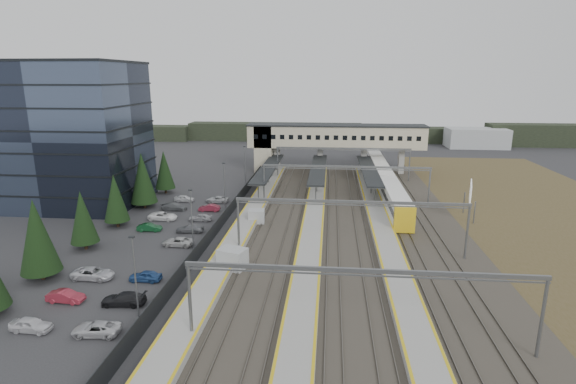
# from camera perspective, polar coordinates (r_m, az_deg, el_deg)

# --- Properties ---
(ground) EXTENTS (220.00, 220.00, 0.00)m
(ground) POSITION_cam_1_polar(r_m,az_deg,el_deg) (65.37, -3.09, -5.01)
(ground) COLOR #2B2B2D
(ground) RESTS_ON ground
(office_building) EXTENTS (24.30, 18.30, 24.30)m
(office_building) POSITION_cam_1_polar(r_m,az_deg,el_deg) (86.41, -26.43, 6.60)
(office_building) COLOR #38445A
(office_building) RESTS_ON ground
(conifer_row) EXTENTS (4.42, 49.82, 9.50)m
(conifer_row) POSITION_cam_1_polar(r_m,az_deg,el_deg) (67.27, -22.54, -1.24)
(conifer_row) COLOR black
(conifer_row) RESTS_ON ground
(car_park) EXTENTS (10.53, 44.50, 1.27)m
(car_park) POSITION_cam_1_polar(r_m,az_deg,el_deg) (62.46, -16.35, -5.96)
(car_park) COLOR silver
(car_park) RESTS_ON ground
(lampposts) EXTENTS (0.50, 53.25, 8.07)m
(lampposts) POSITION_cam_1_polar(r_m,az_deg,el_deg) (66.86, -9.78, -0.86)
(lampposts) COLOR slate
(lampposts) RESTS_ON ground
(fence) EXTENTS (0.08, 90.00, 2.00)m
(fence) POSITION_cam_1_polar(r_m,az_deg,el_deg) (70.91, -7.72, -2.70)
(fence) COLOR #26282B
(fence) RESTS_ON ground
(relay_cabin_near) EXTENTS (3.64, 3.14, 2.55)m
(relay_cabin_near) POSITION_cam_1_polar(r_m,az_deg,el_deg) (52.84, -7.04, -8.47)
(relay_cabin_near) COLOR #A8ABAD
(relay_cabin_near) RESTS_ON ground
(relay_cabin_far) EXTENTS (2.57, 2.21, 2.19)m
(relay_cabin_far) POSITION_cam_1_polar(r_m,az_deg,el_deg) (68.41, -4.02, -3.16)
(relay_cabin_far) COLOR #A8ABAD
(relay_cabin_far) RESTS_ON ground
(rail_corridor) EXTENTS (34.00, 90.00, 0.92)m
(rail_corridor) POSITION_cam_1_polar(r_m,az_deg,el_deg) (69.34, 5.19, -3.64)
(rail_corridor) COLOR #333027
(rail_corridor) RESTS_ON ground
(canopies) EXTENTS (23.10, 30.00, 3.28)m
(canopies) POSITION_cam_1_polar(r_m,az_deg,el_deg) (89.75, 3.85, 2.96)
(canopies) COLOR black
(canopies) RESTS_ON ground
(footbridge) EXTENTS (40.40, 6.40, 11.20)m
(footbridge) POSITION_cam_1_polar(r_m,az_deg,el_deg) (103.86, 4.53, 6.76)
(footbridge) COLOR #BFB491
(footbridge) RESTS_ON ground
(gantries) EXTENTS (28.40, 62.28, 7.17)m
(gantries) POSITION_cam_1_polar(r_m,az_deg,el_deg) (65.90, 7.60, 0.49)
(gantries) COLOR slate
(gantries) RESTS_ON ground
(train) EXTENTS (2.98, 62.21, 3.75)m
(train) POSITION_cam_1_polar(r_m,az_deg,el_deg) (94.80, 11.79, 2.20)
(train) COLOR white
(train) RESTS_ON ground
(billboard) EXTENTS (1.95, 6.39, 5.72)m
(billboard) POSITION_cam_1_polar(r_m,az_deg,el_deg) (75.72, 22.15, -0.28)
(billboard) COLOR slate
(billboard) RESTS_ON ground
(scrub_east) EXTENTS (34.00, 120.00, 0.06)m
(scrub_east) POSITION_cam_1_polar(r_m,az_deg,el_deg) (78.04, 32.44, -4.04)
(scrub_east) COLOR #4B4221
(scrub_east) RESTS_ON ground
(treeline_far) EXTENTS (170.00, 19.00, 7.00)m
(treeline_far) POSITION_cam_1_polar(r_m,az_deg,el_deg) (155.03, 10.85, 7.23)
(treeline_far) COLOR black
(treeline_far) RESTS_ON ground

